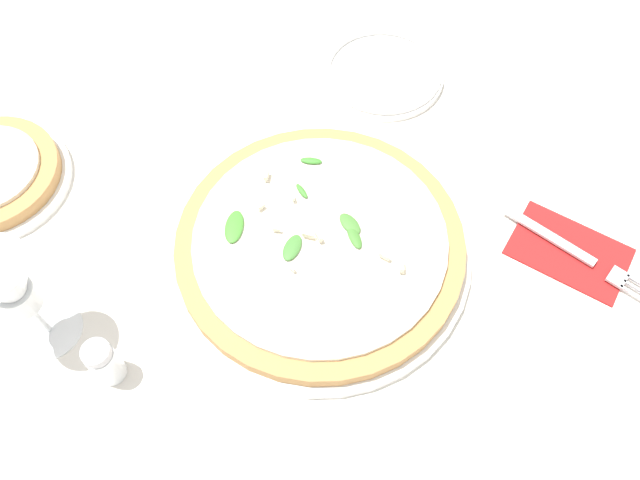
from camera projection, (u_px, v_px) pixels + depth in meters
name	position (u px, v px, depth m)	size (l,w,h in m)	color
ground_plane	(329.00, 279.00, 0.75)	(6.00, 6.00, 0.00)	silver
pizza_arugula_main	(320.00, 245.00, 0.76)	(0.37, 0.37, 0.05)	white
wine_glass	(11.00, 290.00, 0.63)	(0.08, 0.08, 0.16)	white
napkin	(569.00, 251.00, 0.77)	(0.16, 0.13, 0.01)	#B21E1E
fork	(576.00, 252.00, 0.76)	(0.19, 0.10, 0.00)	silver
side_plate_white	(383.00, 73.00, 0.92)	(0.18, 0.18, 0.02)	white
shaker_pepper	(104.00, 362.00, 0.66)	(0.03, 0.03, 0.07)	silver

